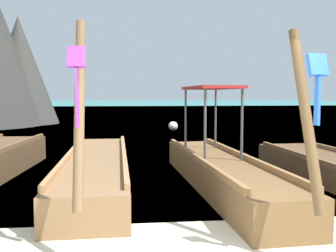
# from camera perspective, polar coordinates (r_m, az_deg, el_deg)

# --- Properties ---
(sea_water) EXTENTS (120.00, 120.00, 0.00)m
(sea_water) POSITION_cam_1_polar(r_m,az_deg,el_deg) (65.42, -5.48, 3.02)
(sea_water) COLOR teal
(sea_water) RESTS_ON ground
(longtail_boat_violet_ribbon) EXTENTS (1.34, 7.23, 2.77)m
(longtail_boat_violet_ribbon) POSITION_cam_1_polar(r_m,az_deg,el_deg) (8.25, -10.43, -6.22)
(longtail_boat_violet_ribbon) COLOR olive
(longtail_boat_violet_ribbon) RESTS_ON ground
(longtail_boat_blue_ribbon) EXTENTS (1.36, 6.62, 2.62)m
(longtail_boat_blue_ribbon) POSITION_cam_1_polar(r_m,az_deg,el_deg) (7.69, 7.82, -6.51)
(longtail_boat_blue_ribbon) COLOR brown
(longtail_boat_blue_ribbon) RESTS_ON ground
(mooring_buoy_near) EXTENTS (0.48, 0.48, 0.48)m
(mooring_buoy_near) POSITION_cam_1_polar(r_m,az_deg,el_deg) (19.51, 0.75, -0.03)
(mooring_buoy_near) COLOR white
(mooring_buoy_near) RESTS_ON sea_water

